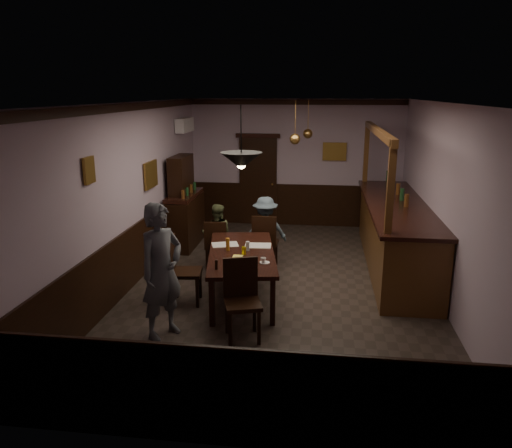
% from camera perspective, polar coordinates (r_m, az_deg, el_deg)
% --- Properties ---
extents(room, '(5.01, 8.01, 3.01)m').
position_cam_1_polar(room, '(8.05, 3.01, 2.95)').
color(room, '#2D2621').
rests_on(room, ground).
extents(dining_table, '(1.35, 2.34, 0.75)m').
position_cam_1_polar(dining_table, '(7.80, -1.65, -3.63)').
color(dining_table, black).
rests_on(dining_table, ground).
extents(chair_far_left, '(0.44, 0.44, 0.92)m').
position_cam_1_polar(chair_far_left, '(9.08, -4.59, -2.16)').
color(chair_far_left, black).
rests_on(chair_far_left, ground).
extents(chair_far_right, '(0.46, 0.46, 1.02)m').
position_cam_1_polar(chair_far_right, '(9.06, 1.02, -1.79)').
color(chair_far_right, black).
rests_on(chair_far_right, ground).
extents(chair_near, '(0.57, 0.57, 1.06)m').
position_cam_1_polar(chair_near, '(6.61, -1.64, -8.12)').
color(chair_near, black).
rests_on(chair_near, ground).
extents(chair_side, '(0.51, 0.51, 1.05)m').
position_cam_1_polar(chair_side, '(7.70, -8.65, -4.90)').
color(chair_side, black).
rests_on(chair_side, ground).
extents(person_standing, '(0.72, 0.79, 1.81)m').
position_cam_1_polar(person_standing, '(6.62, -10.73, -5.31)').
color(person_standing, '#555961').
rests_on(person_standing, ground).
extents(person_seated_left, '(0.62, 0.52, 1.16)m').
position_cam_1_polar(person_seated_left, '(9.32, -4.50, -1.21)').
color(person_seated_left, '#4E5634').
rests_on(person_seated_left, ground).
extents(person_seated_right, '(0.95, 0.74, 1.29)m').
position_cam_1_polar(person_seated_right, '(9.30, 1.04, -0.78)').
color(person_seated_right, '#4C5E6D').
rests_on(person_seated_right, ground).
extents(newspaper_left, '(0.49, 0.41, 0.01)m').
position_cam_1_polar(newspaper_left, '(8.13, -3.56, -2.36)').
color(newspaper_left, silver).
rests_on(newspaper_left, dining_table).
extents(newspaper_right, '(0.44, 0.33, 0.01)m').
position_cam_1_polar(newspaper_right, '(8.06, 0.22, -2.48)').
color(newspaper_right, silver).
rests_on(newspaper_right, dining_table).
extents(napkin, '(0.17, 0.17, 0.00)m').
position_cam_1_polar(napkin, '(7.56, -2.09, -3.71)').
color(napkin, '#FBE45C').
rests_on(napkin, dining_table).
extents(saucer, '(0.15, 0.15, 0.01)m').
position_cam_1_polar(saucer, '(7.27, 0.99, -4.43)').
color(saucer, white).
rests_on(saucer, dining_table).
extents(coffee_cup, '(0.09, 0.09, 0.07)m').
position_cam_1_polar(coffee_cup, '(7.25, 0.84, -4.14)').
color(coffee_cup, white).
rests_on(coffee_cup, saucer).
extents(pastry_plate, '(0.22, 0.22, 0.01)m').
position_cam_1_polar(pastry_plate, '(7.22, -1.94, -4.58)').
color(pastry_plate, white).
rests_on(pastry_plate, dining_table).
extents(pastry_ring_a, '(0.13, 0.13, 0.04)m').
position_cam_1_polar(pastry_ring_a, '(7.24, -2.36, -4.29)').
color(pastry_ring_a, '#C68C47').
rests_on(pastry_ring_a, pastry_plate).
extents(pastry_ring_b, '(0.13, 0.13, 0.04)m').
position_cam_1_polar(pastry_ring_b, '(7.28, -1.65, -4.18)').
color(pastry_ring_b, '#C68C47').
rests_on(pastry_ring_b, pastry_plate).
extents(soda_can, '(0.07, 0.07, 0.12)m').
position_cam_1_polar(soda_can, '(7.63, -1.40, -3.06)').
color(soda_can, yellow).
rests_on(soda_can, dining_table).
extents(beer_glass, '(0.06, 0.06, 0.20)m').
position_cam_1_polar(beer_glass, '(7.82, -3.25, -2.33)').
color(beer_glass, '#BF721E').
rests_on(beer_glass, dining_table).
extents(water_glass, '(0.06, 0.06, 0.15)m').
position_cam_1_polar(water_glass, '(7.80, -0.96, -2.54)').
color(water_glass, silver).
rests_on(water_glass, dining_table).
extents(pepper_mill, '(0.04, 0.04, 0.14)m').
position_cam_1_polar(pepper_mill, '(7.03, -4.56, -4.64)').
color(pepper_mill, black).
rests_on(pepper_mill, dining_table).
extents(sideboard, '(0.51, 1.43, 1.89)m').
position_cam_1_polar(sideboard, '(10.54, -8.21, 1.59)').
color(sideboard, black).
rests_on(sideboard, ground).
extents(bar_counter, '(1.06, 4.54, 2.54)m').
position_cam_1_polar(bar_counter, '(9.52, 15.59, -1.01)').
color(bar_counter, '#553216').
rests_on(bar_counter, ground).
extents(door_back, '(0.90, 0.06, 2.10)m').
position_cam_1_polar(door_back, '(12.08, 0.23, 4.87)').
color(door_back, black).
rests_on(door_back, ground).
extents(ac_unit, '(0.20, 0.85, 0.30)m').
position_cam_1_polar(ac_unit, '(11.18, -8.16, 11.14)').
color(ac_unit, white).
rests_on(ac_unit, ground).
extents(picture_left_small, '(0.04, 0.28, 0.36)m').
position_cam_1_polar(picture_left_small, '(7.04, -18.55, 5.84)').
color(picture_left_small, olive).
rests_on(picture_left_small, ground).
extents(picture_left_large, '(0.04, 0.62, 0.48)m').
position_cam_1_polar(picture_left_large, '(9.29, -11.93, 5.54)').
color(picture_left_large, olive).
rests_on(picture_left_large, ground).
extents(picture_back, '(0.55, 0.04, 0.42)m').
position_cam_1_polar(picture_back, '(11.89, 8.97, 8.18)').
color(picture_back, olive).
rests_on(picture_back, ground).
extents(pendant_iron, '(0.56, 0.56, 0.83)m').
position_cam_1_polar(pendant_iron, '(6.65, -1.70, 7.25)').
color(pendant_iron, black).
rests_on(pendant_iron, ground).
extents(pendant_brass_mid, '(0.20, 0.20, 0.81)m').
position_cam_1_polar(pendant_brass_mid, '(9.49, 4.47, 9.65)').
color(pendant_brass_mid, '#BF8C3F').
rests_on(pendant_brass_mid, ground).
extents(pendant_brass_far, '(0.20, 0.20, 0.81)m').
position_cam_1_polar(pendant_brass_far, '(10.71, 5.94, 10.23)').
color(pendant_brass_far, '#BF8C3F').
rests_on(pendant_brass_far, ground).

